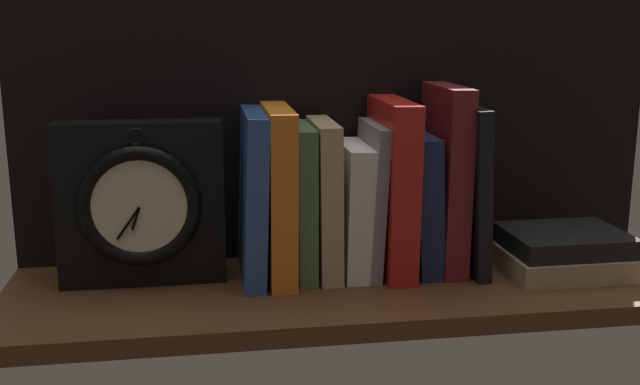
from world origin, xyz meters
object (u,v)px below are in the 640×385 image
at_px(book_blue_modern, 253,196).
at_px(framed_clock, 141,204).
at_px(book_white_catcher, 350,209).
at_px(book_red_requiem, 392,186).
at_px(book_gray_chess, 370,198).
at_px(book_stack_side, 563,251).
at_px(book_orange_pandolfini, 278,193).
at_px(book_black_skeptic, 465,186).
at_px(book_tan_shortstories, 324,198).
at_px(book_navy_bierce, 419,202).
at_px(book_maroon_dawkins, 445,178).
at_px(book_green_romantic, 303,201).

bearing_deg(book_blue_modern, framed_clock, -178.41).
distance_m(book_white_catcher, book_red_requiem, 0.07).
height_order(book_gray_chess, book_stack_side, book_gray_chess).
bearing_deg(book_orange_pandolfini, book_black_skeptic, 0.00).
bearing_deg(book_red_requiem, book_tan_shortstories, 180.00).
relative_size(book_white_catcher, book_gray_chess, 0.87).
relative_size(book_gray_chess, book_navy_bierce, 1.08).
bearing_deg(book_black_skeptic, book_maroon_dawkins, 180.00).
xyz_separation_m(book_black_skeptic, framed_clock, (-0.45, -0.00, -0.01)).
bearing_deg(book_black_skeptic, book_gray_chess, 180.00).
bearing_deg(book_stack_side, book_tan_shortstories, 171.63).
bearing_deg(book_black_skeptic, framed_clock, -179.47).
bearing_deg(book_gray_chess, book_orange_pandolfini, 180.00).
relative_size(book_navy_bierce, book_stack_side, 1.15).
height_order(book_orange_pandolfini, book_maroon_dawkins, book_maroon_dawkins).
height_order(book_blue_modern, book_stack_side, book_blue_modern).
xyz_separation_m(book_tan_shortstories, book_navy_bierce, (0.13, 0.00, -0.01)).
xyz_separation_m(book_orange_pandolfini, book_maroon_dawkins, (0.24, 0.00, 0.01)).
bearing_deg(framed_clock, book_green_romantic, 1.09).
relative_size(book_gray_chess, book_maroon_dawkins, 0.81).
bearing_deg(book_orange_pandolfini, book_gray_chess, 0.00).
bearing_deg(book_blue_modern, book_black_skeptic, 0.00).
bearing_deg(book_gray_chess, book_navy_bierce, 0.00).
height_order(book_tan_shortstories, book_black_skeptic, book_black_skeptic).
relative_size(book_tan_shortstories, framed_clock, 0.98).
height_order(book_orange_pandolfini, book_red_requiem, book_red_requiem).
distance_m(book_green_romantic, book_maroon_dawkins, 0.20).
bearing_deg(book_green_romantic, book_tan_shortstories, 0.00).
relative_size(book_red_requiem, framed_clock, 1.10).
bearing_deg(book_navy_bierce, book_gray_chess, 180.00).
bearing_deg(framed_clock, book_red_requiem, 0.69).
distance_m(book_tan_shortstories, book_stack_side, 0.34).
height_order(book_navy_bierce, book_stack_side, book_navy_bierce).
height_order(book_white_catcher, book_stack_side, book_white_catcher).
relative_size(book_red_requiem, book_navy_bierce, 1.24).
bearing_deg(book_tan_shortstories, book_white_catcher, 0.00).
distance_m(book_white_catcher, book_gray_chess, 0.03).
relative_size(book_red_requiem, book_black_skeptic, 1.03).
bearing_deg(book_red_requiem, book_stack_side, -11.65).
bearing_deg(book_maroon_dawkins, framed_clock, -179.43).
distance_m(book_orange_pandolfini, book_white_catcher, 0.10).
bearing_deg(book_navy_bierce, book_black_skeptic, 0.00).
bearing_deg(book_blue_modern, book_stack_side, -6.47).
bearing_deg(framed_clock, book_orange_pandolfini, 1.29).
xyz_separation_m(book_blue_modern, book_tan_shortstories, (0.10, 0.00, -0.01)).
height_order(book_red_requiem, book_navy_bierce, book_red_requiem).
distance_m(book_orange_pandolfini, framed_clock, 0.18).
xyz_separation_m(book_blue_modern, book_black_skeptic, (0.30, 0.00, 0.00)).
xyz_separation_m(book_orange_pandolfini, book_white_catcher, (0.10, 0.00, -0.03)).
relative_size(book_green_romantic, book_gray_chess, 1.00).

